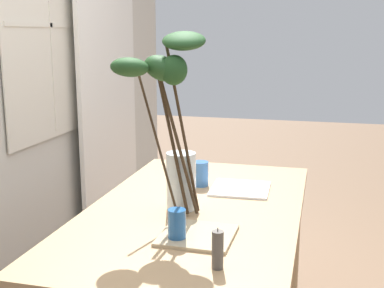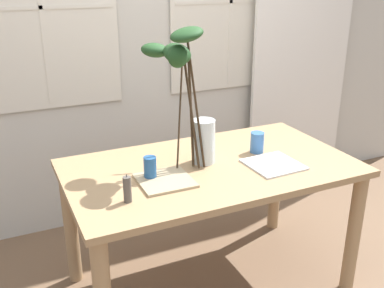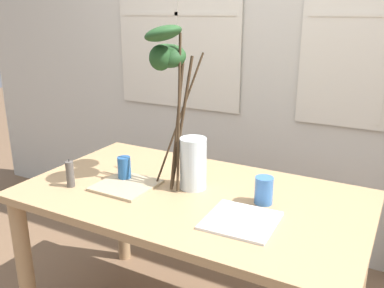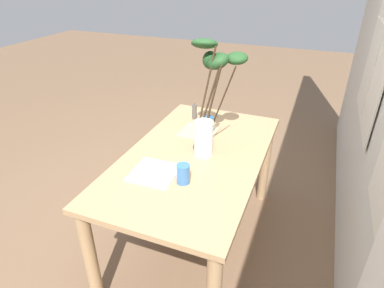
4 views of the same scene
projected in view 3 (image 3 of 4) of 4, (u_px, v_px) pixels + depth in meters
name	position (u px, v px, depth m)	size (l,w,h in m)	color
back_wall_with_windows	(274.00, 34.00, 2.59)	(5.18, 0.14, 2.85)	beige
dining_table	(191.00, 217.00, 1.92)	(1.55, 0.88, 0.78)	tan
vase_with_branches	(178.00, 102.00, 1.87)	(0.38, 0.38, 0.75)	silver
drinking_glass_blue_left	(124.00, 169.00, 2.01)	(0.06, 0.06, 0.12)	#235693
drinking_glass_blue_right	(264.00, 190.00, 1.76)	(0.08, 0.08, 0.12)	#386BAD
plate_square_left	(126.00, 185.00, 1.95)	(0.26, 0.26, 0.01)	tan
plate_square_right	(241.00, 220.00, 1.62)	(0.27, 0.27, 0.01)	white
pillar_candle	(70.00, 174.00, 1.93)	(0.04, 0.04, 0.14)	#514C47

